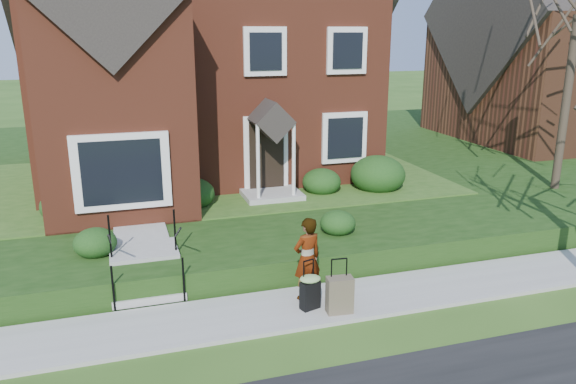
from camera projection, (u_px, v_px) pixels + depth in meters
name	position (u px, v px, depth m)	size (l,w,h in m)	color
ground	(288.00, 311.00, 10.68)	(120.00, 120.00, 0.00)	#2D5119
sidewalk	(288.00, 309.00, 10.67)	(60.00, 1.60, 0.08)	#9E9B93
terrace	(303.00, 161.00, 21.74)	(44.00, 20.00, 0.60)	#17350E
walkway	(137.00, 213.00, 14.38)	(1.20, 6.00, 0.06)	#9E9B93
main_house	(193.00, 27.00, 17.99)	(10.40, 10.20, 9.40)	brown
neighbour_house	(569.00, 28.00, 23.91)	(9.40, 8.00, 9.20)	brown
front_steps	(146.00, 266.00, 11.52)	(1.40, 2.02, 1.50)	#9E9B93
foundation_shrubs	(274.00, 186.00, 15.30)	(10.09, 4.35, 1.13)	black
woman	(307.00, 259.00, 10.79)	(0.61, 0.40, 1.66)	#999999
suitcase_black	(310.00, 290.00, 10.51)	(0.48, 0.43, 0.97)	black
suitcase_olive	(340.00, 295.00, 10.37)	(0.51, 0.32, 1.05)	brown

